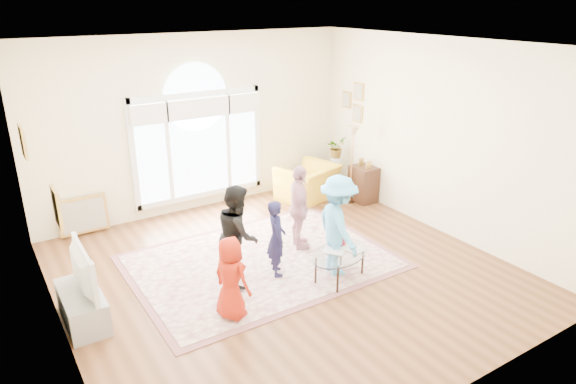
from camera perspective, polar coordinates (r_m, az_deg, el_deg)
ground at (r=7.59m, az=-0.32°, el=-8.84°), size 6.00×6.00×0.00m
room_shell at (r=9.38m, az=-9.65°, el=7.05°), size 6.00×6.00×6.00m
area_rug at (r=7.85m, az=-2.98°, el=-7.69°), size 3.60×2.60×0.02m
rug_border at (r=7.86m, az=-2.98°, el=-7.72°), size 3.80×2.80×0.01m
tv_console at (r=6.91m, az=-21.88°, el=-11.75°), size 0.45×1.00×0.42m
television at (r=6.67m, az=-22.38°, el=-8.10°), size 0.17×1.00×0.58m
coffee_table at (r=7.25m, az=5.79°, el=-6.89°), size 1.16×0.93×0.54m
armchair at (r=10.08m, az=2.19°, el=1.06°), size 1.29×1.20×0.69m
side_cabinet at (r=10.10m, az=8.37°, el=0.89°), size 0.40×0.50×0.70m
floor_lamp at (r=9.73m, az=7.21°, el=5.94°), size 0.31×0.31×1.51m
plant_pedestal at (r=10.63m, az=5.26°, el=2.05°), size 0.20×0.20×0.70m
potted_plant at (r=10.46m, az=5.36°, el=4.97°), size 0.48×0.45×0.43m
leaning_picture at (r=9.37m, az=-21.54°, el=-4.35°), size 0.80×0.14×0.62m
child_red at (r=6.37m, az=-6.36°, el=-9.50°), size 0.51×0.61×1.07m
child_navy at (r=7.26m, az=-1.29°, el=-5.13°), size 0.39×0.47×1.12m
child_black at (r=7.05m, az=-5.56°, el=-4.71°), size 0.78×0.85×1.42m
child_pink at (r=7.97m, az=1.25°, el=-1.74°), size 0.59×0.86×1.36m
child_blue at (r=7.26m, az=5.58°, el=-3.72°), size 0.72×1.03×1.47m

